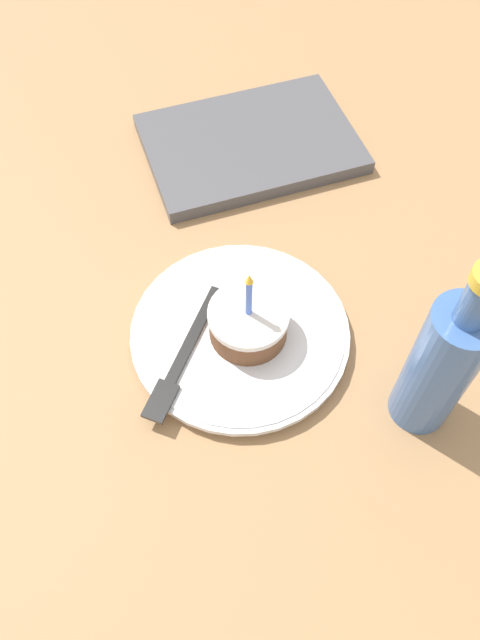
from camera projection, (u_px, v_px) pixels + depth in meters
ground_plane at (229, 355)px, 0.72m from camera, size 2.40×2.40×0.04m
plate at (240, 334)px, 0.70m from camera, size 0.24×0.24×0.02m
cake_slice at (249, 324)px, 0.67m from camera, size 0.09×0.09×0.11m
fork at (181, 360)px, 0.67m from camera, size 0.13×0.15×0.00m
bottle at (442, 365)px, 0.58m from camera, size 0.06×0.06×0.24m
marble_board at (250, 144)px, 0.86m from camera, size 0.28×0.20×0.02m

